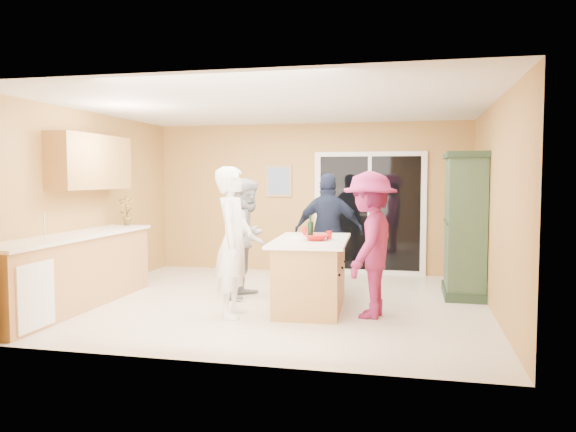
% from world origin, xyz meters
% --- Properties ---
extents(floor, '(5.50, 5.50, 0.00)m').
position_xyz_m(floor, '(0.00, 0.00, 0.00)').
color(floor, '#F0E1CF').
rests_on(floor, ground).
extents(ceiling, '(5.50, 5.00, 0.10)m').
position_xyz_m(ceiling, '(0.00, 0.00, 2.60)').
color(ceiling, silver).
rests_on(ceiling, wall_back).
extents(wall_back, '(5.50, 0.10, 2.60)m').
position_xyz_m(wall_back, '(0.00, 2.50, 1.30)').
color(wall_back, tan).
rests_on(wall_back, ground).
extents(wall_front, '(5.50, 0.10, 2.60)m').
position_xyz_m(wall_front, '(0.00, -2.50, 1.30)').
color(wall_front, tan).
rests_on(wall_front, ground).
extents(wall_left, '(0.10, 5.00, 2.60)m').
position_xyz_m(wall_left, '(-2.75, 0.00, 1.30)').
color(wall_left, tan).
rests_on(wall_left, ground).
extents(wall_right, '(0.10, 5.00, 2.60)m').
position_xyz_m(wall_right, '(2.75, 0.00, 1.30)').
color(wall_right, tan).
rests_on(wall_right, ground).
extents(left_cabinet_run, '(0.65, 3.05, 1.24)m').
position_xyz_m(left_cabinet_run, '(-2.45, -1.05, 0.46)').
color(left_cabinet_run, '#B87F47').
rests_on(left_cabinet_run, floor).
extents(upper_cabinets, '(0.35, 1.60, 0.75)m').
position_xyz_m(upper_cabinets, '(-2.58, -0.20, 1.88)').
color(upper_cabinets, '#B87F47').
rests_on(upper_cabinets, wall_left).
extents(sliding_door, '(1.90, 0.07, 2.10)m').
position_xyz_m(sliding_door, '(1.05, 2.46, 1.05)').
color(sliding_door, silver).
rests_on(sliding_door, floor).
extents(framed_picture, '(0.46, 0.04, 0.56)m').
position_xyz_m(framed_picture, '(-0.55, 2.48, 1.60)').
color(framed_picture, '#AA8355').
rests_on(framed_picture, wall_back).
extents(kitchen_island, '(1.02, 1.74, 0.89)m').
position_xyz_m(kitchen_island, '(0.52, -0.24, 0.42)').
color(kitchen_island, '#B87F47').
rests_on(kitchen_island, floor).
extents(green_hutch, '(0.58, 1.09, 2.01)m').
position_xyz_m(green_hutch, '(2.49, 0.98, 0.98)').
color(green_hutch, '#203323').
rests_on(green_hutch, floor).
extents(woman_white, '(0.48, 0.69, 1.79)m').
position_xyz_m(woman_white, '(-0.31, -0.83, 0.90)').
color(woman_white, white).
rests_on(woman_white, floor).
extents(woman_grey, '(0.72, 0.87, 1.65)m').
position_xyz_m(woman_grey, '(-0.46, 0.27, 0.83)').
color(woman_grey, '#9A9A9D').
rests_on(woman_grey, floor).
extents(woman_navy, '(1.06, 0.56, 1.73)m').
position_xyz_m(woman_navy, '(0.57, 0.94, 0.86)').
color(woman_navy, '#192137').
rests_on(woman_navy, floor).
extents(woman_magenta, '(0.83, 1.22, 1.74)m').
position_xyz_m(woman_magenta, '(1.28, -0.51, 0.87)').
color(woman_magenta, maroon).
rests_on(woman_magenta, floor).
extents(serving_bowl, '(0.39, 0.39, 0.08)m').
position_xyz_m(serving_bowl, '(0.61, -0.36, 0.92)').
color(serving_bowl, '#AA1612').
rests_on(serving_bowl, kitchen_island).
extents(tulip_vase, '(0.27, 0.22, 0.45)m').
position_xyz_m(tulip_vase, '(-2.45, 0.52, 1.16)').
color(tulip_vase, '#AA2611').
rests_on(tulip_vase, left_cabinet_run).
extents(tumbler_near, '(0.09, 0.09, 0.10)m').
position_xyz_m(tumbler_near, '(0.75, -0.21, 0.94)').
color(tumbler_near, '#AA1612').
rests_on(tumbler_near, kitchen_island).
extents(tumbler_far, '(0.09, 0.09, 0.10)m').
position_xyz_m(tumbler_far, '(0.34, 0.32, 0.94)').
color(tumbler_far, '#AA1612').
rests_on(tumbler_far, kitchen_island).
extents(wine_bottle, '(0.07, 0.07, 0.31)m').
position_xyz_m(wine_bottle, '(0.53, -0.33, 1.01)').
color(wine_bottle, black).
rests_on(wine_bottle, kitchen_island).
extents(white_plate, '(0.25, 0.25, 0.01)m').
position_xyz_m(white_plate, '(0.30, -0.04, 0.89)').
color(white_plate, white).
rests_on(white_plate, kitchen_island).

